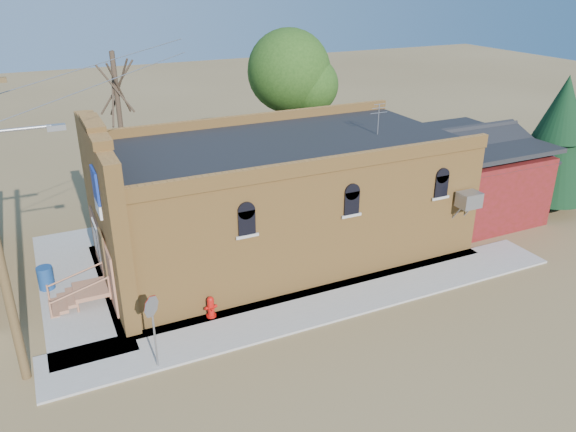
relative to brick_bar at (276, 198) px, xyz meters
name	(u,v)px	position (x,y,z in m)	size (l,w,h in m)	color
ground	(300,328)	(-1.64, -5.49, -2.34)	(120.00, 120.00, 0.00)	brown
sidewalk_south	(327,303)	(-0.14, -4.59, -2.30)	(19.00, 2.20, 0.08)	#9E9991
sidewalk_west	(77,285)	(-7.94, 0.51, -2.30)	(2.60, 10.00, 0.08)	#9E9991
brick_bar	(276,198)	(0.00, 0.00, 0.00)	(16.40, 7.97, 6.30)	#B07736
red_shed	(466,167)	(9.86, 0.01, -0.07)	(5.40, 6.40, 4.30)	#56160E
tree_bare_near	(116,86)	(-4.64, 7.51, 3.62)	(2.80, 2.80, 7.65)	#473829
tree_leafy	(289,71)	(4.36, 8.01, 3.59)	(4.40, 4.40, 8.15)	#473829
evergreen_tree	(558,135)	(13.86, -1.49, 1.37)	(3.60, 3.60, 6.50)	#473829
fire_hydrant	(211,307)	(-4.08, -3.70, -1.88)	(0.44, 0.43, 0.76)	#B30F0A
stop_sign	(152,313)	(-6.31, -5.49, -0.44)	(0.49, 0.50, 2.37)	gray
trash_barrel	(46,278)	(-8.94, 0.64, -1.83)	(0.56, 0.56, 0.86)	navy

